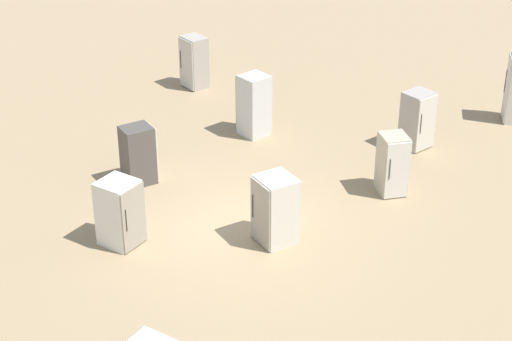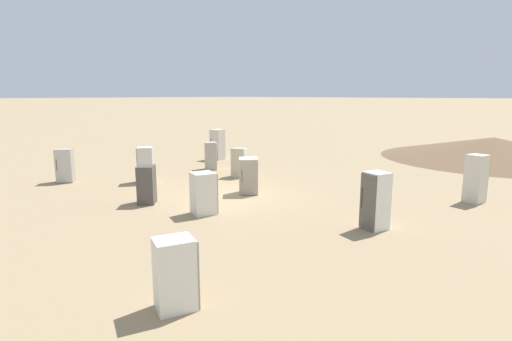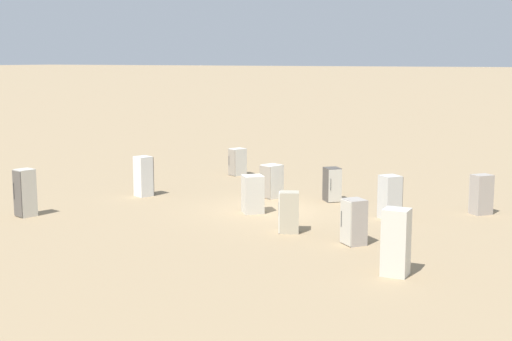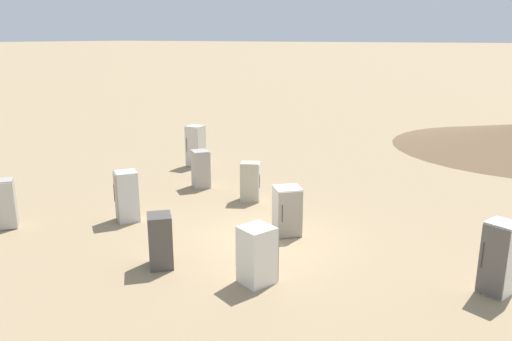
{
  "view_description": "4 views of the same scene",
  "coord_description": "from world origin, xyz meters",
  "px_view_note": "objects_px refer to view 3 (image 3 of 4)",
  "views": [
    {
      "loc": [
        -3.6,
        15.43,
        9.75
      ],
      "look_at": [
        0.01,
        -1.21,
        0.81
      ],
      "focal_mm": 60.0,
      "sensor_mm": 36.0,
      "label": 1
    },
    {
      "loc": [
        11.24,
        11.19,
        4.06
      ],
      "look_at": [
        -0.06,
        1.31,
        1.19
      ],
      "focal_mm": 28.0,
      "sensor_mm": 36.0,
      "label": 2
    },
    {
      "loc": [
        -24.91,
        -12.84,
        6.03
      ],
      "look_at": [
        -0.73,
        0.16,
        1.7
      ],
      "focal_mm": 50.0,
      "sensor_mm": 36.0,
      "label": 3
    },
    {
      "loc": [
        12.11,
        6.71,
        5.88
      ],
      "look_at": [
        -0.47,
        -0.64,
        1.95
      ],
      "focal_mm": 35.0,
      "sensor_mm": 36.0,
      "label": 4
    }
  ],
  "objects_px": {
    "discarded_fridge_8": "(354,222)",
    "discarded_fridge_1": "(272,181)",
    "discarded_fridge_7": "(396,242)",
    "discarded_fridge_0": "(481,194)",
    "discarded_fridge_9": "(289,212)",
    "discarded_fridge_2": "(253,194)",
    "discarded_fridge_6": "(25,193)",
    "discarded_fridge_10": "(332,184)",
    "discarded_fridge_4": "(144,176)",
    "discarded_fridge_5": "(237,162)",
    "discarded_fridge_3": "(390,197)"
  },
  "relations": [
    {
      "from": "discarded_fridge_5",
      "to": "discarded_fridge_7",
      "type": "xyz_separation_m",
      "value": [
        -12.94,
        -12.51,
        0.25
      ]
    },
    {
      "from": "discarded_fridge_0",
      "to": "discarded_fridge_9",
      "type": "distance_m",
      "value": 8.22
    },
    {
      "from": "discarded_fridge_2",
      "to": "discarded_fridge_8",
      "type": "bearing_deg",
      "value": -70.11
    },
    {
      "from": "discarded_fridge_0",
      "to": "discarded_fridge_3",
      "type": "bearing_deg",
      "value": 170.1
    },
    {
      "from": "discarded_fridge_2",
      "to": "discarded_fridge_8",
      "type": "height_order",
      "value": "discarded_fridge_8"
    },
    {
      "from": "discarded_fridge_7",
      "to": "discarded_fridge_8",
      "type": "distance_m",
      "value": 3.44
    },
    {
      "from": "discarded_fridge_10",
      "to": "discarded_fridge_4",
      "type": "bearing_deg",
      "value": -23.24
    },
    {
      "from": "discarded_fridge_1",
      "to": "discarded_fridge_9",
      "type": "bearing_deg",
      "value": 143.64
    },
    {
      "from": "discarded_fridge_4",
      "to": "discarded_fridge_10",
      "type": "height_order",
      "value": "discarded_fridge_4"
    },
    {
      "from": "discarded_fridge_0",
      "to": "discarded_fridge_4",
      "type": "distance_m",
      "value": 14.25
    },
    {
      "from": "discarded_fridge_7",
      "to": "discarded_fridge_8",
      "type": "height_order",
      "value": "discarded_fridge_7"
    },
    {
      "from": "discarded_fridge_0",
      "to": "discarded_fridge_8",
      "type": "bearing_deg",
      "value": -162.58
    },
    {
      "from": "discarded_fridge_4",
      "to": "discarded_fridge_7",
      "type": "height_order",
      "value": "discarded_fridge_7"
    },
    {
      "from": "discarded_fridge_8",
      "to": "discarded_fridge_10",
      "type": "distance_m",
      "value": 7.16
    },
    {
      "from": "discarded_fridge_6",
      "to": "discarded_fridge_8",
      "type": "xyz_separation_m",
      "value": [
        2.02,
        -12.64,
        -0.17
      ]
    },
    {
      "from": "discarded_fridge_3",
      "to": "discarded_fridge_8",
      "type": "bearing_deg",
      "value": -50.69
    },
    {
      "from": "discarded_fridge_0",
      "to": "discarded_fridge_1",
      "type": "bearing_deg",
      "value": 135.57
    },
    {
      "from": "discarded_fridge_6",
      "to": "discarded_fridge_10",
      "type": "height_order",
      "value": "discarded_fridge_6"
    },
    {
      "from": "discarded_fridge_1",
      "to": "discarded_fridge_4",
      "type": "bearing_deg",
      "value": 46.06
    },
    {
      "from": "discarded_fridge_0",
      "to": "discarded_fridge_10",
      "type": "relative_size",
      "value": 1.09
    },
    {
      "from": "discarded_fridge_1",
      "to": "discarded_fridge_7",
      "type": "relative_size",
      "value": 0.76
    },
    {
      "from": "discarded_fridge_5",
      "to": "discarded_fridge_10",
      "type": "relative_size",
      "value": 0.98
    },
    {
      "from": "discarded_fridge_4",
      "to": "discarded_fridge_5",
      "type": "bearing_deg",
      "value": 103.33
    },
    {
      "from": "discarded_fridge_7",
      "to": "discarded_fridge_9",
      "type": "distance_m",
      "value": 5.68
    },
    {
      "from": "discarded_fridge_2",
      "to": "discarded_fridge_3",
      "type": "height_order",
      "value": "discarded_fridge_3"
    },
    {
      "from": "discarded_fridge_4",
      "to": "discarded_fridge_8",
      "type": "height_order",
      "value": "discarded_fridge_4"
    },
    {
      "from": "discarded_fridge_7",
      "to": "discarded_fridge_3",
      "type": "bearing_deg",
      "value": 106.27
    },
    {
      "from": "discarded_fridge_5",
      "to": "discarded_fridge_10",
      "type": "distance_m",
      "value": 8.01
    },
    {
      "from": "discarded_fridge_1",
      "to": "discarded_fridge_7",
      "type": "bearing_deg",
      "value": 155.46
    },
    {
      "from": "discarded_fridge_3",
      "to": "discarded_fridge_9",
      "type": "bearing_deg",
      "value": -85.05
    },
    {
      "from": "discarded_fridge_2",
      "to": "discarded_fridge_10",
      "type": "height_order",
      "value": "discarded_fridge_2"
    },
    {
      "from": "discarded_fridge_2",
      "to": "discarded_fridge_9",
      "type": "relative_size",
      "value": 1.03
    },
    {
      "from": "discarded_fridge_4",
      "to": "discarded_fridge_10",
      "type": "xyz_separation_m",
      "value": [
        2.89,
        -7.77,
        -0.16
      ]
    },
    {
      "from": "discarded_fridge_8",
      "to": "discarded_fridge_7",
      "type": "bearing_deg",
      "value": 169.33
    },
    {
      "from": "discarded_fridge_8",
      "to": "discarded_fridge_9",
      "type": "distance_m",
      "value": 2.61
    },
    {
      "from": "discarded_fridge_0",
      "to": "discarded_fridge_9",
      "type": "bearing_deg",
      "value": 179.42
    },
    {
      "from": "discarded_fridge_0",
      "to": "discarded_fridge_2",
      "type": "distance_m",
      "value": 8.93
    },
    {
      "from": "discarded_fridge_6",
      "to": "discarded_fridge_9",
      "type": "xyz_separation_m",
      "value": [
        2.46,
        -10.07,
        -0.2
      ]
    },
    {
      "from": "discarded_fridge_1",
      "to": "discarded_fridge_5",
      "type": "height_order",
      "value": "discarded_fridge_1"
    },
    {
      "from": "discarded_fridge_1",
      "to": "discarded_fridge_7",
      "type": "height_order",
      "value": "discarded_fridge_7"
    },
    {
      "from": "discarded_fridge_2",
      "to": "discarded_fridge_9",
      "type": "xyz_separation_m",
      "value": [
        -2.24,
        -2.65,
        -0.02
      ]
    },
    {
      "from": "discarded_fridge_3",
      "to": "discarded_fridge_9",
      "type": "xyz_separation_m",
      "value": [
        -3.81,
        2.43,
        -0.11
      ]
    },
    {
      "from": "discarded_fridge_3",
      "to": "discarded_fridge_10",
      "type": "bearing_deg",
      "value": -175.38
    },
    {
      "from": "discarded_fridge_0",
      "to": "discarded_fridge_4",
      "type": "relative_size",
      "value": 0.88
    },
    {
      "from": "discarded_fridge_3",
      "to": "discarded_fridge_5",
      "type": "height_order",
      "value": "discarded_fridge_3"
    },
    {
      "from": "discarded_fridge_2",
      "to": "discarded_fridge_8",
      "type": "distance_m",
      "value": 5.87
    },
    {
      "from": "discarded_fridge_8",
      "to": "discarded_fridge_4",
      "type": "bearing_deg",
      "value": 21.74
    },
    {
      "from": "discarded_fridge_8",
      "to": "discarded_fridge_1",
      "type": "bearing_deg",
      "value": -5.24
    },
    {
      "from": "discarded_fridge_2",
      "to": "discarded_fridge_8",
      "type": "xyz_separation_m",
      "value": [
        -2.67,
        -5.22,
        0.01
      ]
    },
    {
      "from": "discarded_fridge_4",
      "to": "discarded_fridge_5",
      "type": "xyz_separation_m",
      "value": [
        6.89,
        -0.83,
        -0.18
      ]
    }
  ]
}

